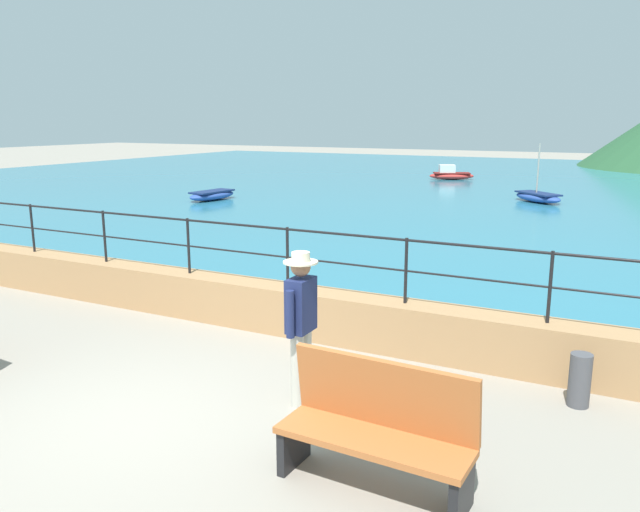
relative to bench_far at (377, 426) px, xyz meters
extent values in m
plane|color=gray|center=(-2.72, -0.04, -0.56)|extent=(120.00, 120.00, 0.00)
cube|color=tan|center=(-2.72, 3.16, -0.21)|extent=(20.00, 0.56, 0.70)
cylinder|color=black|center=(-8.24, 3.16, 0.59)|extent=(0.04, 0.04, 0.90)
cylinder|color=black|center=(-6.40, 3.16, 0.59)|extent=(0.04, 0.04, 0.90)
cylinder|color=black|center=(-4.56, 3.16, 0.59)|extent=(0.04, 0.04, 0.90)
cylinder|color=black|center=(-2.72, 3.16, 0.59)|extent=(0.04, 0.04, 0.90)
cylinder|color=black|center=(-0.88, 3.16, 0.59)|extent=(0.04, 0.04, 0.90)
cylinder|color=black|center=(0.96, 3.16, 0.59)|extent=(0.04, 0.04, 0.90)
cylinder|color=black|center=(-2.72, 3.16, 1.01)|extent=(18.40, 0.04, 0.04)
cylinder|color=black|center=(-2.72, 3.16, 0.59)|extent=(18.40, 0.03, 0.03)
cube|color=teal|center=(-2.72, 25.80, -0.53)|extent=(64.00, 44.32, 0.06)
cube|color=#B76633|center=(0.00, -0.10, -0.10)|extent=(1.72, 0.59, 0.06)
cube|color=#B76633|center=(0.00, 0.12, 0.25)|extent=(1.70, 0.22, 0.64)
cube|color=black|center=(0.79, -0.13, -0.34)|extent=(0.10, 0.47, 0.43)
cube|color=black|center=(-0.79, -0.06, -0.34)|extent=(0.10, 0.47, 0.43)
cylinder|color=beige|center=(-1.36, 1.19, -0.13)|extent=(0.15, 0.15, 0.86)
cylinder|color=beige|center=(-1.36, 1.01, -0.13)|extent=(0.15, 0.15, 0.86)
cube|color=navy|center=(-1.36, 1.10, 0.60)|extent=(0.22, 0.36, 0.60)
cylinder|color=navy|center=(-1.36, 1.34, 0.56)|extent=(0.09, 0.09, 0.52)
cylinder|color=navy|center=(-1.36, 0.86, 0.56)|extent=(0.09, 0.09, 0.52)
sphere|color=#9E7051|center=(-1.36, 1.10, 1.03)|extent=(0.22, 0.22, 0.22)
cylinder|color=beige|center=(-1.36, 1.10, 1.08)|extent=(0.38, 0.38, 0.02)
cylinder|color=beige|center=(-1.36, 1.10, 1.14)|extent=(0.20, 0.20, 0.10)
cylinder|color=#4C4C51|center=(1.42, 2.47, -0.25)|extent=(0.24, 0.24, 0.61)
ellipsoid|color=#2D4C9E|center=(-13.03, 15.03, -0.32)|extent=(1.13, 2.38, 0.36)
cube|color=navy|center=(-13.03, 15.03, -0.17)|extent=(0.95, 1.91, 0.06)
ellipsoid|color=red|center=(-7.06, 27.65, -0.32)|extent=(2.47, 1.77, 0.36)
cube|color=maroon|center=(-7.06, 27.65, -0.17)|extent=(1.99, 1.46, 0.06)
cube|color=silver|center=(-7.29, 27.54, 0.06)|extent=(0.99, 0.90, 0.40)
ellipsoid|color=#2D4C9E|center=(-1.64, 20.18, -0.32)|extent=(2.30, 2.23, 0.36)
cube|color=navy|center=(-1.64, 20.18, -0.17)|extent=(1.87, 1.81, 0.06)
cylinder|color=#B2A899|center=(-1.71, 20.25, 0.78)|extent=(0.06, 0.06, 1.83)
camera|label=1|loc=(1.82, -4.62, 2.58)|focal=35.09mm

